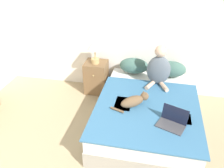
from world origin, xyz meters
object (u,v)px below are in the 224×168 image
laptop_open (172,122)px  cat_tabby (134,101)px  pillow_far (171,69)px  table_lamp (95,47)px  nightstand (96,77)px  person_sitting (159,69)px  bed (147,113)px  pillow_near (134,66)px

laptop_open → cat_tabby: bearing=169.7°
pillow_far → table_lamp: size_ratio=1.16×
nightstand → table_lamp: 0.64m
pillow_far → table_lamp: 1.46m
person_sitting → nightstand: 1.30m
person_sitting → nightstand: size_ratio=1.10×
bed → pillow_near: bearing=110.9°
laptop_open → table_lamp: size_ratio=0.94×
pillow_far → cat_tabby: size_ratio=0.99×
bed → cat_tabby: (-0.20, -0.16, 0.33)m
person_sitting → laptop_open: 1.14m
person_sitting → laptop_open: (0.24, -1.09, -0.24)m
bed → cat_tabby: 0.42m
laptop_open → table_lamp: bearing=158.3°
laptop_open → person_sitting: bearing=124.0°
bed → pillow_near: (-0.34, 0.89, 0.39)m
bed → pillow_near: 1.03m
cat_tabby → pillow_far: bearing=23.7°
cat_tabby → nightstand: 1.37m
person_sitting → pillow_far: bearing=54.4°
pillow_near → person_sitting: (0.46, -0.32, 0.14)m
pillow_far → person_sitting: 0.41m
person_sitting → cat_tabby: size_ratio=1.29×
bed → laptop_open: laptop_open is taller
pillow_far → laptop_open: bearing=-89.5°
cat_tabby → table_lamp: size_ratio=1.17×
nightstand → person_sitting: bearing=-13.5°
bed → nightstand: (-1.07, 0.86, 0.08)m
cat_tabby → pillow_near: bearing=58.4°
pillow_far → person_sitting: bearing=-125.6°
person_sitting → laptop_open: size_ratio=1.61×
pillow_far → table_lamp: table_lamp is taller
pillow_near → cat_tabby: bearing=-82.4°
bed → cat_tabby: size_ratio=3.93×
laptop_open → nightstand: (-1.43, 1.37, -0.21)m
bed → person_sitting: person_sitting is taller
cat_tabby → table_lamp: bearing=91.8°
bed → table_lamp: size_ratio=4.61×
bed → table_lamp: (-1.07, 0.84, 0.72)m
pillow_far → cat_tabby: (-0.54, -1.06, -0.06)m
pillow_far → person_sitting: (-0.23, -0.32, 0.14)m
table_lamp → person_sitting: bearing=-12.4°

